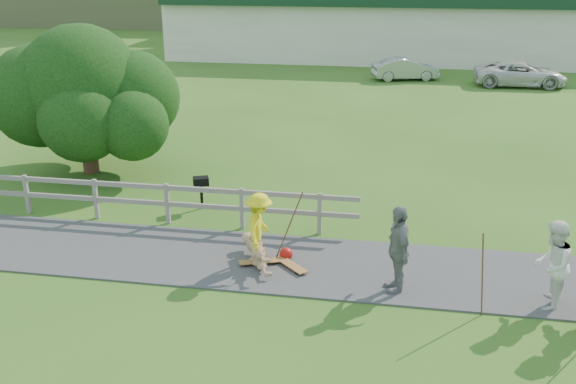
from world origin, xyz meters
The scene contains 17 objects.
ground centered at (0.00, 0.00, 0.00)m, with size 260.00×260.00×0.00m, color #305919.
path centered at (0.00, 1.50, 0.02)m, with size 34.00×3.00×0.04m, color #3C3B3E.
fence centered at (-4.62, 3.30, 0.72)m, with size 15.05×0.10×1.10m.
strip_mall centered at (4.00, 34.94, 2.58)m, with size 32.50×10.75×5.10m.
skater_rider centered at (0.90, 1.31, 0.82)m, with size 1.06×0.61×1.64m, color yellow.
skater_fallen centered at (0.83, 1.35, 0.32)m, with size 1.76×0.42×0.64m, color tan.
spectator_a centered at (6.94, 0.54, 0.92)m, with size 0.89×0.69×1.83m, color white.
spectator_b centered at (3.95, 0.68, 0.95)m, with size 1.11×0.46×1.90m, color slate.
car_silver centered at (3.98, 25.72, 0.62)m, with size 1.30×3.74×1.23m, color #9FA0A6.
car_white centered at (10.10, 24.87, 0.67)m, with size 2.22×4.81×1.34m, color silver.
tree centered at (-5.97, 6.95, 1.82)m, with size 6.11×6.11×3.65m, color black, non-canonical shape.
bbq centered at (-1.45, 4.48, 0.46)m, with size 0.42×0.32×0.91m, color black, non-canonical shape.
longboard_rider centered at (0.90, 1.31, 0.05)m, with size 0.95×0.23×0.11m, color olive, non-canonical shape.
longboard_fallen centered at (1.63, 1.25, 0.05)m, with size 0.98×0.24×0.11m, color olive, non-canonical shape.
helmet centered at (1.43, 1.70, 0.15)m, with size 0.30×0.30×0.30m, color #AB140D.
pole_rider centered at (1.50, 1.71, 0.90)m, with size 0.03×0.03×1.80m, color #563322.
pole_spec_left centered at (5.57, -0.04, 0.87)m, with size 0.03×0.03×1.75m, color #563322.
Camera 1 is at (3.82, -11.49, 6.59)m, focal length 40.00 mm.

